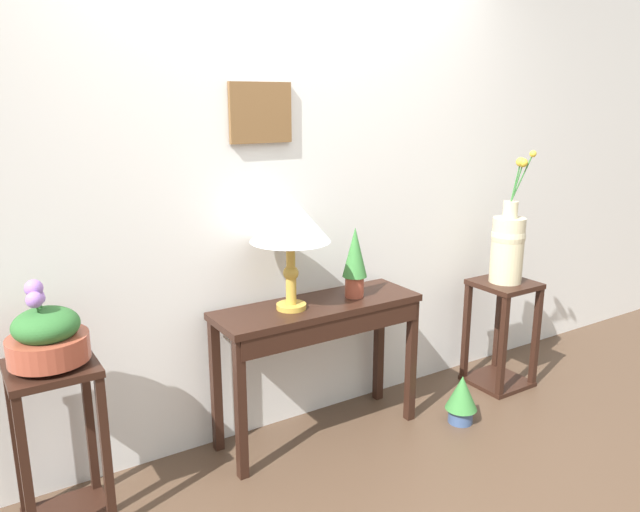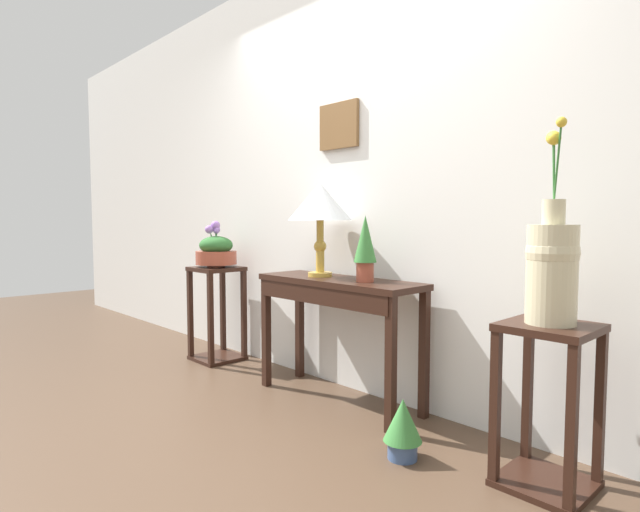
% 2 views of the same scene
% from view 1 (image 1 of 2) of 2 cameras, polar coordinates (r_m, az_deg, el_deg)
% --- Properties ---
extents(back_wall_with_art, '(9.00, 0.13, 2.80)m').
position_cam_1_polar(back_wall_with_art, '(3.15, -3.13, 8.47)').
color(back_wall_with_art, silver).
rests_on(back_wall_with_art, ground).
extents(console_table, '(1.08, 0.35, 0.73)m').
position_cam_1_polar(console_table, '(3.11, 0.03, -6.63)').
color(console_table, black).
rests_on(console_table, ground).
extents(table_lamp, '(0.39, 0.39, 0.56)m').
position_cam_1_polar(table_lamp, '(2.90, -2.79, 3.24)').
color(table_lamp, gold).
rests_on(table_lamp, console_table).
extents(potted_plant_on_console, '(0.13, 0.13, 0.37)m').
position_cam_1_polar(potted_plant_on_console, '(3.13, 3.26, -0.28)').
color(potted_plant_on_console, '#9E4733').
rests_on(potted_plant_on_console, console_table).
extents(pedestal_stand_left, '(0.34, 0.34, 0.72)m').
position_cam_1_polar(pedestal_stand_left, '(2.81, -23.00, -15.97)').
color(pedestal_stand_left, black).
rests_on(pedestal_stand_left, ground).
extents(planter_bowl_wide_left, '(0.31, 0.31, 0.35)m').
position_cam_1_polar(planter_bowl_wide_left, '(2.61, -24.06, -6.80)').
color(planter_bowl_wide_left, '#9E4733').
rests_on(planter_bowl_wide_left, pedestal_stand_left).
extents(pedestal_stand_right, '(0.34, 0.34, 0.66)m').
position_cam_1_polar(pedestal_stand_right, '(3.94, 16.45, -6.93)').
color(pedestal_stand_right, black).
rests_on(pedestal_stand_right, ground).
extents(flower_vase_tall_right, '(0.20, 0.20, 0.78)m').
position_cam_1_polar(flower_vase_tall_right, '(3.77, 17.08, 1.19)').
color(flower_vase_tall_right, beige).
rests_on(flower_vase_tall_right, pedestal_stand_right).
extents(potted_plant_floor, '(0.17, 0.17, 0.28)m').
position_cam_1_polar(potted_plant_floor, '(3.50, 13.03, -12.68)').
color(potted_plant_floor, '#3D5684').
rests_on(potted_plant_floor, ground).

